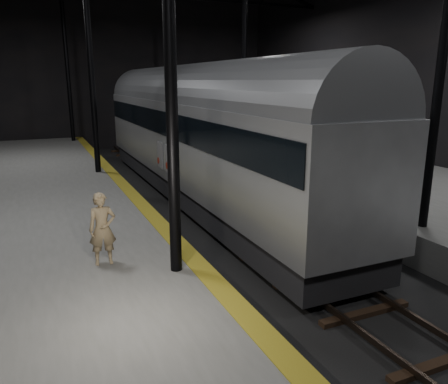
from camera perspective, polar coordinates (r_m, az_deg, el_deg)
ground at (r=15.30m, az=2.92°, el=-5.42°), size 44.00×44.00×0.00m
platform_left at (r=13.70m, az=-26.59°, el=-7.18°), size 9.00×43.80×1.00m
platform_right at (r=19.57m, az=22.97°, el=-0.62°), size 9.00×43.80×1.00m
tactile_strip at (r=13.89m, az=-9.11°, el=-3.29°), size 0.50×43.80×0.01m
track at (r=15.28m, az=2.93°, el=-5.18°), size 2.40×43.00×0.24m
train at (r=19.01m, az=-3.67°, el=8.36°), size 3.21×21.43×5.73m
woman at (r=10.48m, az=-15.59°, el=-4.66°), size 0.64×0.44×1.71m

